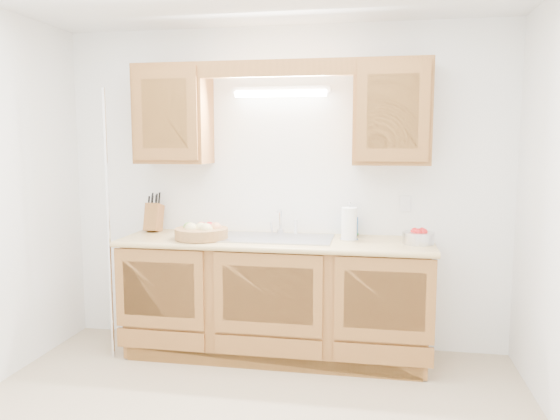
% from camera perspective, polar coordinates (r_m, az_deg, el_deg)
% --- Properties ---
extents(room, '(3.52, 3.50, 2.50)m').
position_cam_1_polar(room, '(2.86, -4.87, -0.24)').
color(room, tan).
rests_on(room, ground).
extents(base_cabinets, '(2.20, 0.60, 0.86)m').
position_cam_1_polar(base_cabinets, '(4.17, -0.44, -9.25)').
color(base_cabinets, '#9D602E').
rests_on(base_cabinets, ground).
extents(countertop, '(2.30, 0.63, 0.04)m').
position_cam_1_polar(countertop, '(4.05, -0.49, -3.34)').
color(countertop, '#D8B771').
rests_on(countertop, base_cabinets).
extents(upper_cabinet_left, '(0.55, 0.33, 0.75)m').
position_cam_1_polar(upper_cabinet_left, '(4.37, -11.06, 9.73)').
color(upper_cabinet_left, '#9D602E').
rests_on(upper_cabinet_left, room).
extents(upper_cabinet_right, '(0.55, 0.33, 0.75)m').
position_cam_1_polar(upper_cabinet_right, '(4.08, 11.62, 9.92)').
color(upper_cabinet_right, '#9D602E').
rests_on(upper_cabinet_right, room).
extents(valance, '(2.20, 0.05, 0.12)m').
position_cam_1_polar(valance, '(4.03, -0.50, 14.60)').
color(valance, '#9D602E').
rests_on(valance, room).
extents(fluorescent_fixture, '(0.76, 0.08, 0.08)m').
position_cam_1_polar(fluorescent_fixture, '(4.23, 0.08, 12.28)').
color(fluorescent_fixture, white).
rests_on(fluorescent_fixture, room).
extents(sink, '(0.84, 0.46, 0.36)m').
position_cam_1_polar(sink, '(4.09, -0.43, -4.00)').
color(sink, '#9E9EA3').
rests_on(sink, countertop).
extents(wire_shelf_pole, '(0.03, 0.03, 2.00)m').
position_cam_1_polar(wire_shelf_pole, '(4.19, -17.49, -1.66)').
color(wire_shelf_pole, silver).
rests_on(wire_shelf_pole, ground).
extents(outlet_plate, '(0.08, 0.01, 0.12)m').
position_cam_1_polar(outlet_plate, '(4.26, 12.96, 0.66)').
color(outlet_plate, white).
rests_on(outlet_plate, room).
extents(fruit_basket, '(0.51, 0.51, 0.12)m').
position_cam_1_polar(fruit_basket, '(4.09, -8.20, -2.27)').
color(fruit_basket, '#A57842').
rests_on(fruit_basket, countertop).
extents(knife_block, '(0.12, 0.19, 0.32)m').
position_cam_1_polar(knife_block, '(4.50, -13.05, -0.72)').
color(knife_block, '#9D602E').
rests_on(knife_block, countertop).
extents(orange_canister, '(0.09, 0.09, 0.22)m').
position_cam_1_polar(orange_canister, '(4.16, 7.33, -1.32)').
color(orange_canister, '#D3690B').
rests_on(orange_canister, countertop).
extents(soap_bottle, '(0.12, 0.12, 0.22)m').
position_cam_1_polar(soap_bottle, '(4.19, 7.35, -1.28)').
color(soap_bottle, blue).
rests_on(soap_bottle, countertop).
extents(sponge, '(0.13, 0.10, 0.02)m').
position_cam_1_polar(sponge, '(4.24, 7.35, -2.54)').
color(sponge, '#CC333F').
rests_on(sponge, countertop).
extents(paper_towel, '(0.14, 0.14, 0.29)m').
position_cam_1_polar(paper_towel, '(4.02, 7.23, -1.49)').
color(paper_towel, silver).
rests_on(paper_towel, countertop).
extents(apple_bowl, '(0.29, 0.29, 0.12)m').
position_cam_1_polar(apple_bowl, '(3.98, 14.27, -2.74)').
color(apple_bowl, silver).
rests_on(apple_bowl, countertop).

